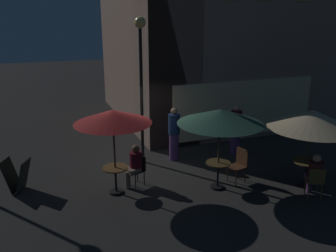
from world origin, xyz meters
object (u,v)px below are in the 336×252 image
at_px(patron_seated_1, 314,172).
at_px(patron_standing_3, 236,130).
at_px(cafe_table_0, 116,175).
at_px(patio_umbrella_0, 113,117).
at_px(patron_seated_0, 135,163).
at_px(cafe_chair_0, 139,167).
at_px(menu_sandwich_board, 17,176).
at_px(cafe_chair_1, 239,162).
at_px(cafe_chair_2, 315,180).
at_px(patio_umbrella_2, 313,119).
at_px(patron_standing_2, 174,134).
at_px(street_lamp_near_corner, 141,63).
at_px(cafe_table_2, 307,168).
at_px(patio_umbrella_1, 220,117).
at_px(cafe_table_1, 218,170).

bearing_deg(patron_seated_1, patron_standing_3, 30.37).
bearing_deg(patron_standing_3, cafe_table_0, 125.27).
relative_size(patio_umbrella_0, patron_seated_0, 1.93).
bearing_deg(cafe_chair_0, menu_sandwich_board, -35.15).
xyz_separation_m(patio_umbrella_0, cafe_chair_1, (3.49, -0.51, -1.56)).
bearing_deg(cafe_chair_2, patio_umbrella_2, 0.00).
xyz_separation_m(patron_seated_0, patron_seated_1, (4.23, -2.24, -0.00)).
relative_size(patio_umbrella_0, cafe_chair_2, 2.64).
relative_size(patron_seated_0, patron_standing_2, 0.68).
bearing_deg(menu_sandwich_board, cafe_chair_1, 9.95).
distance_m(street_lamp_near_corner, cafe_chair_2, 5.90).
bearing_deg(patron_standing_3, cafe_chair_1, 169.94).
xyz_separation_m(cafe_table_2, patron_standing_2, (-2.78, 3.08, 0.35)).
relative_size(cafe_table_0, patron_seated_1, 0.62).
relative_size(patio_umbrella_1, patron_seated_1, 1.89).
distance_m(cafe_table_2, patron_standing_2, 4.16).
relative_size(patio_umbrella_0, cafe_chair_0, 2.73).
distance_m(cafe_table_1, patron_standing_3, 2.82).
relative_size(street_lamp_near_corner, cafe_chair_1, 4.70).
bearing_deg(cafe_table_0, cafe_chair_0, 22.60).
bearing_deg(patio_umbrella_1, cafe_table_1, -26.57).
xyz_separation_m(patio_umbrella_2, patron_seated_0, (-4.51, 1.65, -1.25)).
xyz_separation_m(cafe_table_2, patio_umbrella_1, (-2.40, 0.72, 1.52)).
relative_size(street_lamp_near_corner, patio_umbrella_0, 1.97).
bearing_deg(patron_standing_2, cafe_chair_0, -99.61).
bearing_deg(patron_standing_2, menu_sandwich_board, -132.33).
height_order(patio_umbrella_2, patron_standing_3, patio_umbrella_2).
xyz_separation_m(cafe_table_0, cafe_table_2, (5.11, -1.40, 0.01)).
height_order(cafe_chair_0, cafe_chair_1, cafe_chair_1).
height_order(cafe_table_2, patron_standing_2, patron_standing_2).
relative_size(cafe_table_2, patron_standing_2, 0.43).
height_order(street_lamp_near_corner, patio_umbrella_2, street_lamp_near_corner).
bearing_deg(patio_umbrella_1, menu_sandwich_board, 161.86).
bearing_deg(cafe_chair_0, cafe_table_2, 136.18).
distance_m(cafe_chair_1, patron_standing_2, 2.50).
xyz_separation_m(street_lamp_near_corner, cafe_chair_2, (3.48, -3.93, -2.69)).
relative_size(cafe_table_0, cafe_table_2, 0.99).
bearing_deg(cafe_chair_2, patron_standing_2, 57.88).
xyz_separation_m(patio_umbrella_0, patio_umbrella_1, (2.71, -0.69, -0.07)).
distance_m(patio_umbrella_2, patron_standing_3, 3.11).
bearing_deg(menu_sandwich_board, patron_standing_2, 32.12).
bearing_deg(menu_sandwich_board, patron_seated_0, 10.32).
bearing_deg(patio_umbrella_1, cafe_chair_0, 153.59).
distance_m(cafe_table_2, patron_seated_0, 4.81).
bearing_deg(cafe_table_1, cafe_table_0, 165.77).
bearing_deg(cafe_chair_1, cafe_chair_0, -28.99).
xyz_separation_m(cafe_chair_0, patron_standing_3, (3.79, 1.15, 0.35)).
height_order(cafe_table_0, cafe_chair_1, cafe_chair_1).
xyz_separation_m(menu_sandwich_board, patron_standing_3, (6.99, 0.44, 0.40)).
bearing_deg(patio_umbrella_1, patron_seated_0, 156.13).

